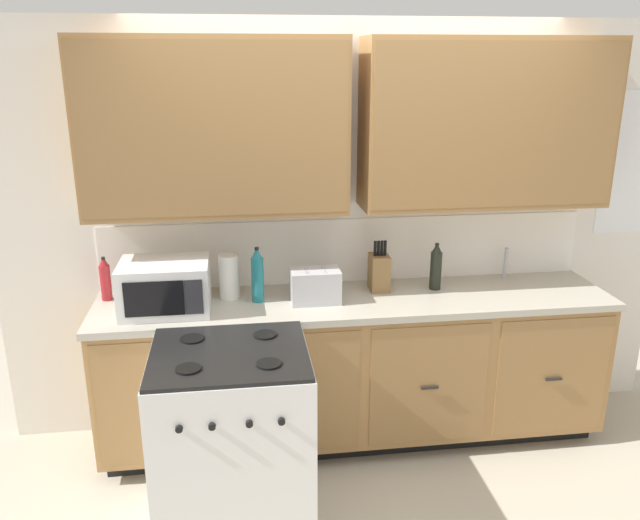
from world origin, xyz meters
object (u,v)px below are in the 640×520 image
Objects in this scene: knife_block at (379,272)px; bottle_dark at (436,267)px; microwave at (165,287)px; bottle_red at (105,279)px; bottle_teal at (258,275)px; paper_towel_roll at (229,276)px; toaster at (315,286)px; stove_range at (233,438)px.

knife_block reaches higher than bottle_dark.
bottle_red is at bearing 148.83° from microwave.
bottle_dark is (1.58, 0.14, -0.00)m from microwave.
bottle_teal is (-1.07, -0.06, 0.02)m from bottle_dark.
microwave is 1.68× the size of bottle_dark.
knife_block is 1.08× the size of bottle_dark.
bottle_teal reaches higher than knife_block.
bottle_teal is (0.16, -0.08, 0.03)m from paper_towel_roll.
bottle_red is (-1.59, 0.06, 0.01)m from knife_block.
paper_towel_roll is 1.23m from bottle_dark.
toaster is 0.42m from knife_block.
stove_range is at bearing -129.10° from toaster.
paper_towel_roll is (0.01, 0.73, 0.59)m from stove_range.
knife_block is at bearing 39.64° from stove_range.
toaster reaches higher than stove_range.
microwave is at bearing -31.17° from bottle_red.
bottle_red is at bearing 131.21° from stove_range.
microwave is at bearing -156.03° from paper_towel_roll.
stove_range is 2.94× the size of bottle_teal.
stove_range is 3.68× the size of bottle_red.
paper_towel_roll is 1.01× the size of bottle_red.
bottle_red reaches higher than stove_range.
bottle_teal is (-0.73, -0.09, 0.04)m from knife_block.
paper_towel_roll is at bearing 165.13° from toaster.
paper_towel_roll reaches higher than stove_range.
bottle_dark is 1.07m from bottle_teal.
toaster is at bearing -171.52° from bottle_dark.
bottle_dark is at bearing 30.10° from stove_range.
toaster is 0.98× the size of bottle_dark.
bottle_teal is at bearing 171.63° from toaster.
bottle_dark reaches higher than stove_range.
toaster is at bearing 50.90° from stove_range.
stove_range is at bearing -59.59° from microwave.
bottle_red is at bearing 177.64° from bottle_dark.
stove_range is 0.90m from microwave.
knife_block is 0.34m from bottle_dark.
stove_range is at bearing -140.36° from knife_block.
knife_block is at bearing 175.93° from bottle_dark.
paper_towel_roll is 0.91× the size of bottle_dark.
knife_block reaches higher than paper_towel_roll.
bottle_teal is (-0.32, 0.05, 0.06)m from toaster.
toaster is 0.87× the size of bottle_teal.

